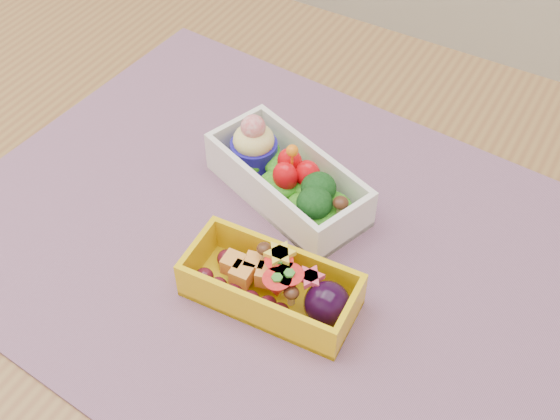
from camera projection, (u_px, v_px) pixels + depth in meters
The scene contains 4 objects.
table at pixel (275, 330), 0.70m from camera, with size 1.20×0.80×0.75m.
placemat at pixel (270, 239), 0.65m from camera, with size 0.58×0.44×0.00m, color #845B74.
bento_white at pixel (287, 178), 0.67m from camera, with size 0.18×0.12×0.07m.
bento_yellow at pixel (274, 286), 0.59m from camera, with size 0.15×0.07×0.05m.
Camera 1 is at (0.20, -0.33, 1.25)m, focal length 45.36 mm.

